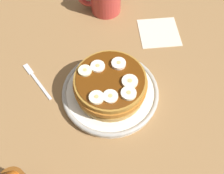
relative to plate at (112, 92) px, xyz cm
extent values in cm
cube|color=olive|center=(0.00, 0.00, -2.57)|extent=(140.00, 140.00, 3.00)
cylinder|color=silver|center=(0.00, 0.00, -0.24)|extent=(22.57, 22.57, 1.66)
torus|color=#A19E96|center=(0.00, 0.00, 0.34)|extent=(23.05, 23.05, 1.16)
cylinder|color=#B08546|center=(-0.08, 0.27, 1.24)|extent=(16.25, 16.25, 1.32)
cylinder|color=#B18434|center=(0.34, -0.60, 2.56)|extent=(17.15, 17.15, 1.32)
cylinder|color=#A86422|center=(0.33, 0.01, 3.88)|extent=(16.90, 16.90, 1.32)
cylinder|color=olive|center=(-0.46, -0.39, 5.20)|extent=(16.27, 16.27, 1.32)
cylinder|color=#592B0A|center=(0.00, 0.00, 5.94)|extent=(15.36, 15.36, 0.16)
cylinder|color=#FCE4BD|center=(-4.25, 1.12, 6.26)|extent=(3.54, 3.54, 0.81)
cylinder|color=tan|center=(-4.25, 1.12, 6.71)|extent=(0.99, 0.99, 0.08)
cylinder|color=#F4E0C6|center=(-1.95, -3.75, 6.31)|extent=(3.29, 3.29, 0.90)
cylinder|color=tan|center=(-1.95, -3.75, 6.79)|extent=(0.92, 0.92, 0.08)
cylinder|color=#F1ECC5|center=(2.88, 5.02, 6.28)|extent=(3.22, 3.22, 0.84)
cylinder|color=tan|center=(2.88, 5.02, 6.74)|extent=(0.90, 0.90, 0.08)
cylinder|color=#F3E5C3|center=(-0.47, 4.70, 6.16)|extent=(3.27, 3.27, 0.61)
cylinder|color=tan|center=(-0.47, 4.70, 6.50)|extent=(0.92, 0.92, 0.08)
cylinder|color=#EBEFB9|center=(5.60, -1.97, 6.19)|extent=(3.03, 3.03, 0.66)
cylinder|color=tan|center=(5.60, -1.97, 6.56)|extent=(0.85, 0.85, 0.08)
cylinder|color=#F4E3C5|center=(2.78, -3.15, 6.18)|extent=(3.29, 3.29, 0.64)
cylinder|color=tan|center=(2.78, -3.15, 6.54)|extent=(0.92, 0.92, 0.08)
cylinder|color=#EEEAC5|center=(-3.85, 4.10, 6.28)|extent=(3.33, 3.33, 0.84)
cylinder|color=tan|center=(-3.85, 4.10, 6.74)|extent=(0.93, 0.93, 0.08)
cube|color=beige|center=(-13.90, -20.11, -0.92)|extent=(11.92, 11.92, 0.30)
cube|color=silver|center=(17.09, -2.60, -0.82)|extent=(6.27, 8.01, 0.50)
cube|color=silver|center=(21.00, -7.80, -0.82)|extent=(3.11, 3.55, 0.50)
camera|label=1|loc=(0.41, 32.98, 55.00)|focal=43.14mm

